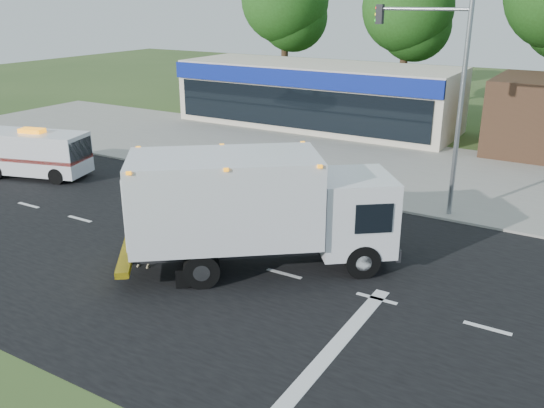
% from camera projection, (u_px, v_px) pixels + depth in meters
% --- Properties ---
extents(ground, '(120.00, 120.00, 0.00)m').
position_uv_depth(ground, '(284.00, 274.00, 17.62)').
color(ground, '#385123').
rests_on(ground, ground).
extents(road_asphalt, '(60.00, 14.00, 0.02)m').
position_uv_depth(road_asphalt, '(284.00, 274.00, 17.62)').
color(road_asphalt, black).
rests_on(road_asphalt, ground).
extents(sidewalk, '(60.00, 2.40, 0.12)m').
position_uv_depth(sidewalk, '(381.00, 197.00, 24.22)').
color(sidewalk, gray).
rests_on(sidewalk, ground).
extents(parking_apron, '(60.00, 9.00, 0.02)m').
position_uv_depth(parking_apron, '(422.00, 166.00, 28.92)').
color(parking_apron, gray).
rests_on(parking_apron, ground).
extents(lane_markings, '(55.20, 7.00, 0.01)m').
position_uv_depth(lane_markings, '(302.00, 304.00, 15.87)').
color(lane_markings, silver).
rests_on(lane_markings, road_asphalt).
extents(ems_box_truck, '(8.10, 7.11, 3.67)m').
position_uv_depth(ems_box_truck, '(255.00, 204.00, 17.34)').
color(ems_box_truck, black).
rests_on(ems_box_truck, ground).
extents(emergency_worker, '(0.78, 0.63, 1.95)m').
position_uv_depth(emergency_worker, '(142.00, 239.00, 17.77)').
color(emergency_worker, tan).
rests_on(emergency_worker, ground).
extents(ambulance_van, '(5.22, 3.18, 2.30)m').
position_uv_depth(ambulance_van, '(37.00, 153.00, 26.80)').
color(ambulance_van, white).
rests_on(ambulance_van, ground).
extents(retail_strip_mall, '(18.00, 6.20, 4.00)m').
position_uv_depth(retail_strip_mall, '(316.00, 95.00, 37.37)').
color(retail_strip_mall, beige).
rests_on(retail_strip_mall, ground).
extents(traffic_signal_pole, '(3.51, 0.25, 8.00)m').
position_uv_depth(traffic_signal_pole, '(445.00, 87.00, 20.95)').
color(traffic_signal_pole, gray).
rests_on(traffic_signal_pole, ground).
extents(background_trees, '(36.77, 7.39, 12.10)m').
position_uv_depth(background_trees, '(484.00, 7.00, 38.26)').
color(background_trees, '#332114').
rests_on(background_trees, ground).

